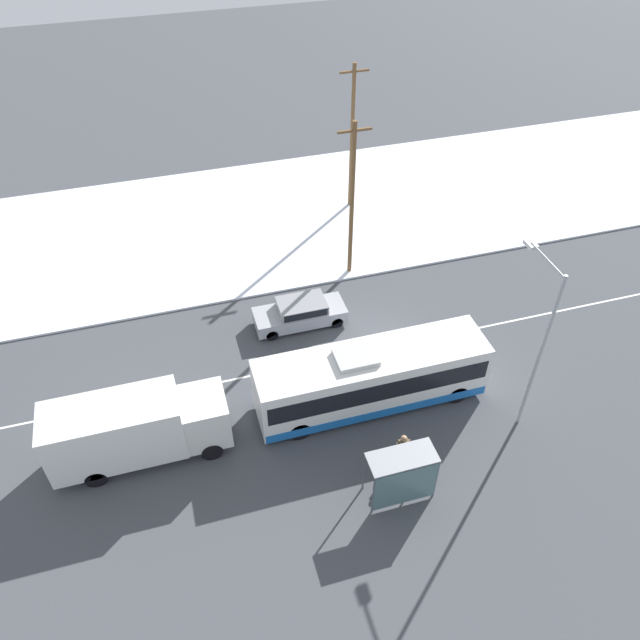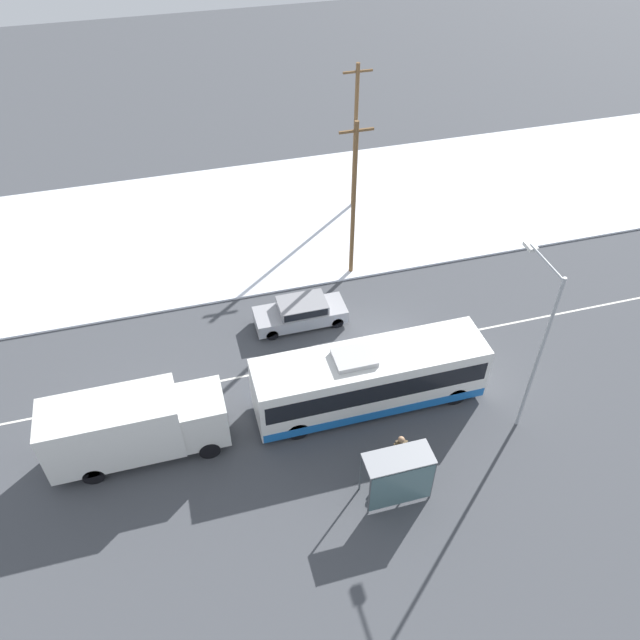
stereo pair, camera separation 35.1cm
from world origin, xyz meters
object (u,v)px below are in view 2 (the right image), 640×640
object	(u,v)px
box_truck	(132,426)
pedestrian_at_stop	(400,447)
utility_pole_roadside	(354,200)
utility_pole_snowlot	(355,137)
bus_shelter	(400,475)
sedan_car	(301,312)
city_bus	(370,378)
streetlamp	(538,332)

from	to	relation	value
box_truck	pedestrian_at_stop	distance (m)	11.14
box_truck	utility_pole_roadside	distance (m)	16.22
box_truck	utility_pole_snowlot	distance (m)	22.61
box_truck	utility_pole_snowlot	xyz separation A→B (m)	(14.94, 16.69, 3.11)
box_truck	bus_shelter	bearing A→B (deg)	-27.31
sedan_car	pedestrian_at_stop	xyz separation A→B (m)	(1.82, -9.69, 0.26)
city_bus	sedan_car	bearing A→B (deg)	105.28
pedestrian_at_stop	streetlamp	size ratio (longest dim) A/B	0.21
box_truck	utility_pole_snowlot	bearing A→B (deg)	48.17
box_truck	streetlamp	distance (m)	16.99
pedestrian_at_stop	streetlamp	distance (m)	7.29
box_truck	utility_pole_roadside	size ratio (longest dim) A/B	0.80
city_bus	utility_pole_snowlot	xyz separation A→B (m)	(4.53, 16.59, 3.33)
utility_pole_roadside	city_bus	bearing A→B (deg)	-102.88
bus_shelter	streetlamp	world-z (taller)	streetlamp
city_bus	bus_shelter	size ratio (longest dim) A/B	3.87
city_bus	streetlamp	world-z (taller)	streetlamp
city_bus	box_truck	bearing A→B (deg)	-179.46
city_bus	sedan_car	size ratio (longest dim) A/B	2.19
pedestrian_at_stop	streetlamp	world-z (taller)	streetlamp
utility_pole_roadside	bus_shelter	bearing A→B (deg)	-100.47
box_truck	sedan_car	world-z (taller)	box_truck
streetlamp	utility_pole_roadside	xyz separation A→B (m)	(-3.85, 12.18, -0.39)
bus_shelter	box_truck	bearing A→B (deg)	152.69
box_truck	sedan_car	bearing A→B (deg)	35.41
sedan_car	streetlamp	xyz separation A→B (m)	(7.72, -8.65, 4.41)
streetlamp	utility_pole_roadside	bearing A→B (deg)	107.54
box_truck	bus_shelter	size ratio (longest dim) A/B	2.72
sedan_car	utility_pole_roadside	distance (m)	6.60
utility_pole_snowlot	utility_pole_roadside	bearing A→B (deg)	-108.49
bus_shelter	utility_pole_snowlot	xyz separation A→B (m)	(5.07, 21.79, 3.24)
utility_pole_roadside	utility_pole_snowlot	size ratio (longest dim) A/B	0.98
streetlamp	utility_pole_snowlot	world-z (taller)	utility_pole_snowlot
city_bus	utility_pole_roadside	xyz separation A→B (m)	(2.20, 9.64, 3.23)
sedan_car	pedestrian_at_stop	bearing A→B (deg)	100.63
pedestrian_at_stop	utility_pole_snowlot	size ratio (longest dim) A/B	0.18
streetlamp	utility_pole_roadside	size ratio (longest dim) A/B	0.90
utility_pole_roadside	streetlamp	bearing A→B (deg)	-72.46
pedestrian_at_stop	utility_pole_roadside	size ratio (longest dim) A/B	0.19
streetlamp	box_truck	bearing A→B (deg)	171.57
city_bus	pedestrian_at_stop	world-z (taller)	city_bus
pedestrian_at_stop	streetlamp	xyz separation A→B (m)	(5.91, 1.03, 4.15)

